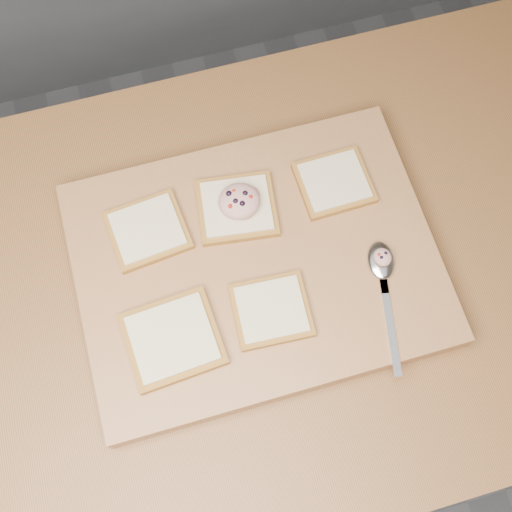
{
  "coord_description": "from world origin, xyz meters",
  "views": [
    {
      "loc": [
        0.01,
        -0.31,
        1.86
      ],
      "look_at": [
        0.1,
        0.01,
        0.96
      ],
      "focal_mm": 45.0,
      "sensor_mm": 36.0,
      "label": 1
    }
  ],
  "objects": [
    {
      "name": "bread_far_right",
      "position": [
        0.25,
        0.1,
        0.95
      ],
      "size": [
        0.11,
        0.1,
        0.02
      ],
      "color": "#A56E2A",
      "rests_on": "cutting_board"
    },
    {
      "name": "bread_near_center",
      "position": [
        0.1,
        -0.07,
        0.95
      ],
      "size": [
        0.12,
        0.11,
        0.02
      ],
      "color": "#A56E2A",
      "rests_on": "cutting_board"
    },
    {
      "name": "cutting_board",
      "position": [
        0.1,
        0.01,
        0.92
      ],
      "size": [
        0.55,
        0.41,
        0.04
      ],
      "primitive_type": "cube",
      "color": "#A47146",
      "rests_on": "island_counter"
    },
    {
      "name": "bread_far_left",
      "position": [
        -0.05,
        0.1,
        0.95
      ],
      "size": [
        0.12,
        0.12,
        0.02
      ],
      "color": "#A56E2A",
      "rests_on": "cutting_board"
    },
    {
      "name": "bread_far_center",
      "position": [
        0.09,
        0.1,
        0.95
      ],
      "size": [
        0.13,
        0.12,
        0.02
      ],
      "color": "#A56E2A",
      "rests_on": "cutting_board"
    },
    {
      "name": "bread_near_left",
      "position": [
        -0.05,
        -0.08,
        0.95
      ],
      "size": [
        0.14,
        0.13,
        0.02
      ],
      "color": "#A56E2A",
      "rests_on": "cutting_board"
    },
    {
      "name": "spoon_salad",
      "position": [
        0.28,
        -0.05,
        0.97
      ],
      "size": [
        0.03,
        0.03,
        0.02
      ],
      "color": "#D49088",
      "rests_on": "spoon"
    },
    {
      "name": "island_counter",
      "position": [
        0.0,
        0.0,
        0.45
      ],
      "size": [
        2.0,
        0.8,
        0.9
      ],
      "color": "slate",
      "rests_on": "ground"
    },
    {
      "name": "ground",
      "position": [
        0.0,
        0.0,
        0.0
      ],
      "size": [
        4.0,
        4.0,
        0.0
      ],
      "primitive_type": "plane",
      "color": "#515459",
      "rests_on": "ground"
    },
    {
      "name": "spoon",
      "position": [
        0.28,
        -0.06,
        0.95
      ],
      "size": [
        0.07,
        0.21,
        0.01
      ],
      "color": "silver",
      "rests_on": "cutting_board"
    },
    {
      "name": "tuna_salad_dollop",
      "position": [
        0.1,
        0.1,
        0.98
      ],
      "size": [
        0.06,
        0.06,
        0.03
      ],
      "color": "#D49088",
      "rests_on": "bread_far_center"
    }
  ]
}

